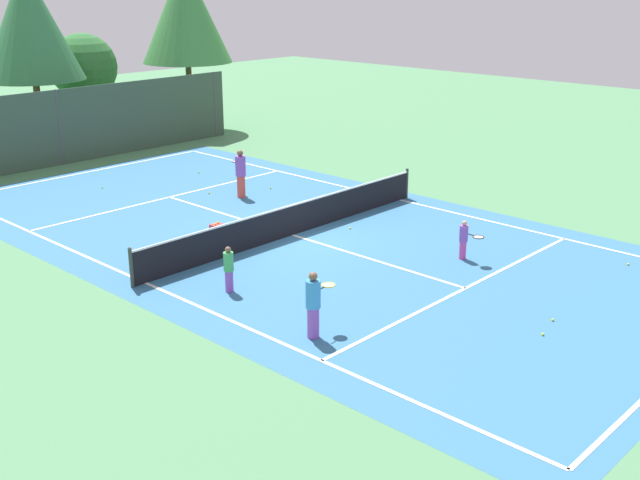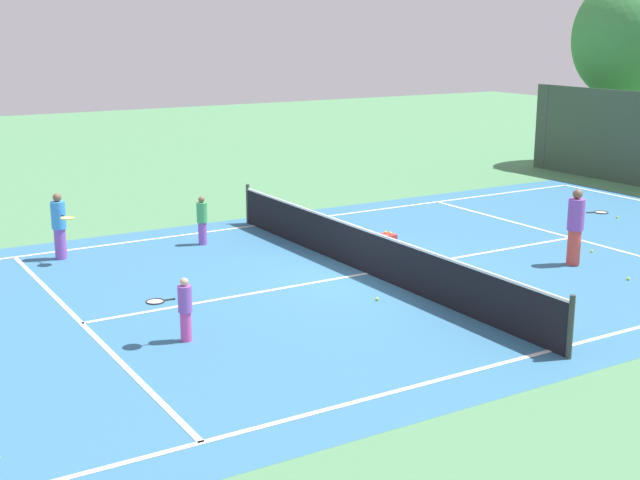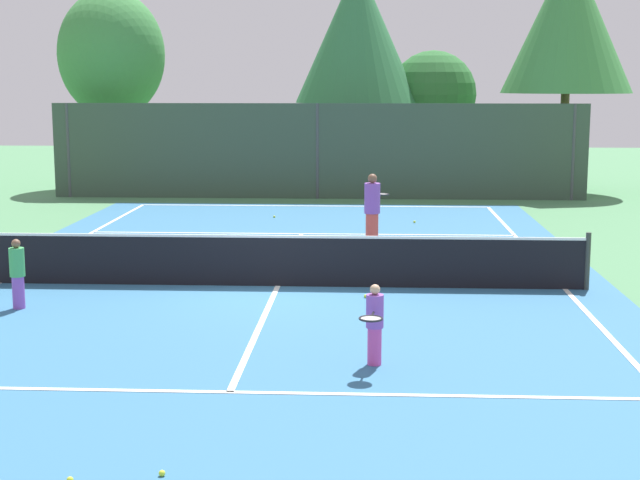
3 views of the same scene
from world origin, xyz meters
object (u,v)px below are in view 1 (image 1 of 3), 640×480
object	(u,v)px
player_3	(464,239)
ball_crate	(218,230)
tennis_ball_3	(271,188)
tennis_ball_8	(199,172)
player_2	(314,304)
player_0	(241,173)
tennis_ball_0	(336,197)
tennis_ball_9	(350,228)
tennis_ball_6	(553,320)
tennis_ball_5	(102,187)
tennis_ball_4	(209,193)
player_1	(229,269)
tennis_ball_7	(628,264)
tennis_ball_1	(543,334)

from	to	relation	value
player_3	ball_crate	bearing A→B (deg)	116.99
player_3	tennis_ball_3	bearing A→B (deg)	81.11
tennis_ball_8	player_2	bearing A→B (deg)	-119.17
player_0	tennis_ball_0	world-z (taller)	player_0
ball_crate	tennis_ball_9	world-z (taller)	ball_crate
player_3	ball_crate	distance (m)	7.65
tennis_ball_6	tennis_ball_3	bearing A→B (deg)	74.93
tennis_ball_9	tennis_ball_6	bearing A→B (deg)	-103.89
tennis_ball_5	tennis_ball_8	world-z (taller)	same
tennis_ball_0	tennis_ball_4	bearing A→B (deg)	125.79
tennis_ball_8	tennis_ball_0	bearing A→B (deg)	-80.96
player_1	tennis_ball_9	distance (m)	6.18
player_0	tennis_ball_8	bearing A→B (deg)	73.39
tennis_ball_8	ball_crate	bearing A→B (deg)	-124.30
tennis_ball_5	tennis_ball_0	bearing A→B (deg)	-55.79
ball_crate	tennis_ball_7	distance (m)	12.19
tennis_ball_6	tennis_ball_8	bearing A→B (deg)	79.25
ball_crate	tennis_ball_4	bearing A→B (deg)	53.97
player_1	tennis_ball_8	world-z (taller)	player_1
tennis_ball_5	tennis_ball_6	xyz separation A→B (m)	(0.70, -18.35, 0.00)
player_0	tennis_ball_6	xyz separation A→B (m)	(-2.13, -13.52, -0.88)
player_2	tennis_ball_5	bearing A→B (deg)	75.68
tennis_ball_0	tennis_ball_7	xyz separation A→B (m)	(0.50, -10.65, 0.00)
tennis_ball_1	tennis_ball_4	distance (m)	15.14
tennis_ball_1	tennis_ball_0	bearing A→B (deg)	64.59
tennis_ball_6	player_1	bearing A→B (deg)	120.11
tennis_ball_8	tennis_ball_9	xyz separation A→B (m)	(-1.32, -9.43, 0.00)
player_0	tennis_ball_6	distance (m)	13.71
player_1	tennis_ball_8	size ratio (longest dim) A/B	18.60
tennis_ball_6	tennis_ball_9	size ratio (longest dim) A/B	1.00
player_1	tennis_ball_3	xyz separation A→B (m)	(7.69, 6.60, -0.60)
tennis_ball_0	tennis_ball_7	size ratio (longest dim) A/B	1.00
player_1	tennis_ball_1	distance (m)	7.86
tennis_ball_0	tennis_ball_1	xyz separation A→B (m)	(-5.26, -11.07, 0.00)
tennis_ball_0	tennis_ball_1	distance (m)	12.26
tennis_ball_1	tennis_ball_3	distance (m)	14.50
player_2	tennis_ball_1	xyz separation A→B (m)	(3.61, -3.75, -0.78)
tennis_ball_0	tennis_ball_7	distance (m)	10.66
player_1	player_2	xyz separation A→B (m)	(-0.44, -3.42, 0.19)
tennis_ball_9	tennis_ball_0	bearing A→B (deg)	49.29
tennis_ball_3	tennis_ball_9	world-z (taller)	same
player_2	tennis_ball_0	distance (m)	11.53
ball_crate	tennis_ball_9	xyz separation A→B (m)	(3.33, -2.61, -0.15)
player_1	tennis_ball_5	xyz separation A→B (m)	(3.34, 11.38, -0.60)
tennis_ball_5	tennis_ball_1	bearing A→B (deg)	-90.53
tennis_ball_9	tennis_ball_5	bearing A→B (deg)	104.77
player_3	tennis_ball_8	xyz separation A→B (m)	(1.19, 13.62, -0.57)
tennis_ball_0	tennis_ball_4	world-z (taller)	same
tennis_ball_8	player_3	bearing A→B (deg)	-94.97
tennis_ball_3	player_3	bearing A→B (deg)	-98.89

